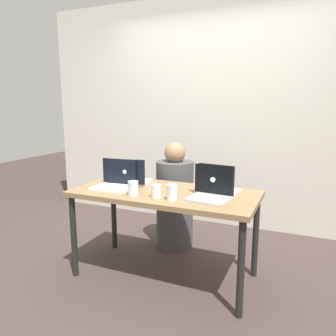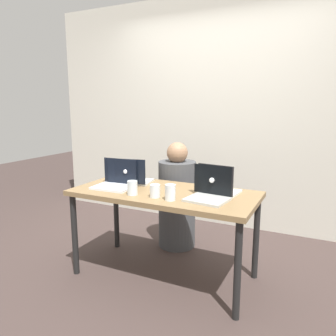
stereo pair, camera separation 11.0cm
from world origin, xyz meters
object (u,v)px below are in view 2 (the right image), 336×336
Objects in this scene: laptop_back_right at (217,188)px; laptop_front_left at (116,181)px; laptop_back_left at (130,178)px; person_at_center at (177,201)px; water_glass_left at (132,189)px; water_glass_right at (170,193)px; water_glass_center at (155,192)px; laptop_front_right at (210,192)px.

laptop_back_right reaches higher than laptop_front_left.
person_at_center is at bearing -125.33° from laptop_back_left.
laptop_front_left and laptop_back_left have the same top height.
water_glass_left is (-0.58, -0.31, -0.00)m from laptop_back_right.
person_at_center reaches higher than laptop_back_left.
laptop_back_left is (-0.81, 0.00, -0.00)m from laptop_back_right.
person_at_center is at bearing 89.13° from water_glass_left.
water_glass_right is at bearing 125.23° from person_at_center.
laptop_back_left is 3.89× the size of water_glass_center.
laptop_front_right is 0.30m from water_glass_right.
laptop_back_right is 0.49m from water_glass_center.
laptop_back_right is (0.57, -0.50, 0.32)m from person_at_center.
laptop_front_right is 2.89× the size of water_glass_left.
laptop_front_right is (0.84, 0.01, 0.00)m from laptop_front_left.
laptop_front_right is 0.42m from water_glass_center.
water_glass_right reaches higher than water_glass_left.
laptop_front_right is at bearing 31.41° from water_glass_right.
laptop_back_left is at bearing 176.25° from laptop_front_right.
laptop_back_left is at bearing 144.32° from water_glass_center.
water_glass_left is at bearing 103.12° from person_at_center.
laptop_front_left is at bearing 81.95° from person_at_center.
water_glass_left is at bearing 179.47° from water_glass_right.
laptop_front_right reaches higher than laptop_back_right.
laptop_front_right is 2.72× the size of water_glass_right.
laptop_front_left is (-0.27, -0.67, 0.32)m from person_at_center.
person_at_center is at bearing 111.24° from water_glass_right.
water_glass_center is (0.45, -0.13, -0.01)m from laptop_front_left.
water_glass_left reaches higher than water_glass_center.
laptop_front_left is 0.85× the size of laptop_back_left.
water_glass_left is at bearing -31.21° from laptop_front_left.
laptop_back_right is 2.97× the size of water_glass_left.
person_at_center is 2.78× the size of laptop_back_left.
person_at_center is at bearing 138.46° from laptop_front_right.
laptop_back_right is 0.86m from laptop_front_left.
water_glass_right is 1.06× the size of water_glass_left.
water_glass_right is 0.33m from water_glass_left.
person_at_center reaches higher than water_glass_left.
laptop_front_right is at bearing 96.08° from laptop_back_right.
water_glass_left is (-0.01, -0.81, 0.32)m from person_at_center.
water_glass_right is (0.55, -0.32, 0.00)m from laptop_back_left.
laptop_front_left is 0.61m from water_glass_right.
water_glass_center is at bearing 116.67° from person_at_center.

